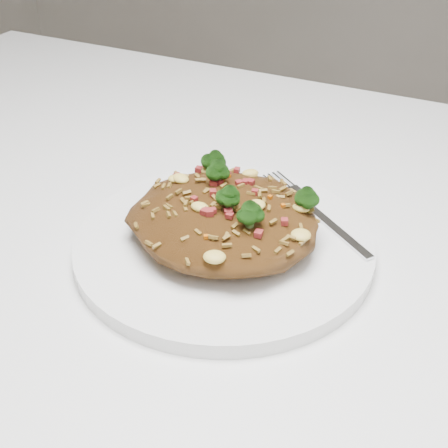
{
  "coord_description": "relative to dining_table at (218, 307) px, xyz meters",
  "views": [
    {
      "loc": [
        0.21,
        -0.42,
        1.08
      ],
      "look_at": [
        0.02,
        -0.02,
        0.78
      ],
      "focal_mm": 50.0,
      "sensor_mm": 36.0,
      "label": 1
    }
  ],
  "objects": [
    {
      "name": "plate",
      "position": [
        0.02,
        -0.02,
        0.1
      ],
      "size": [
        0.26,
        0.26,
        0.01
      ],
      "primitive_type": "cylinder",
      "color": "white",
      "rests_on": "dining_table"
    },
    {
      "name": "fork",
      "position": [
        0.08,
        0.05,
        0.11
      ],
      "size": [
        0.14,
        0.11,
        0.0
      ],
      "rotation": [
        0.0,
        0.0,
        -0.64
      ],
      "color": "silver",
      "rests_on": "plate"
    },
    {
      "name": "fried_rice",
      "position": [
        0.02,
        -0.02,
        0.13
      ],
      "size": [
        0.17,
        0.15,
        0.06
      ],
      "color": "brown",
      "rests_on": "plate"
    },
    {
      "name": "dining_table",
      "position": [
        0.0,
        0.0,
        0.0
      ],
      "size": [
        1.2,
        0.8,
        0.75
      ],
      "color": "white",
      "rests_on": "ground"
    }
  ]
}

